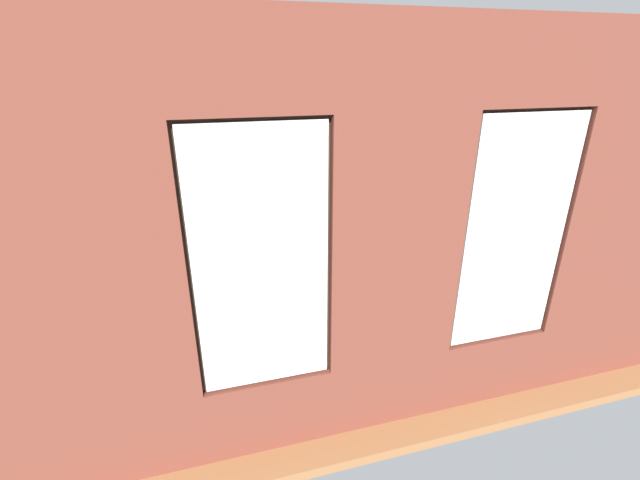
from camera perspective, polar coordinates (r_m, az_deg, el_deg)
The scene contains 20 objects.
ground_plane at distance 6.43m, azimuth -0.51°, elevation -7.57°, with size 7.29×5.72×0.10m, color #99663D.
brick_wall_with_windows at distance 3.54m, azimuth 10.12°, elevation -1.79°, with size 6.69×0.30×3.51m.
white_wall_right at distance 5.66m, azimuth -34.22°, elevation 4.07°, with size 0.10×4.72×3.51m, color silver.
couch_by_window at distance 4.73m, azimuth 4.00°, elevation -14.50°, with size 1.87×0.87×0.80m.
couch_left at distance 7.02m, azimuth 21.83°, elevation -3.07°, with size 1.00×1.79×0.80m.
coffee_table at distance 5.93m, azimuth -1.47°, elevation -5.72°, with size 1.54×0.83×0.41m.
cup_ceramic at distance 5.81m, azimuth -0.07°, elevation -5.34°, with size 0.08×0.08×0.09m, color #33567F.
candle_jar at distance 5.69m, azimuth -5.69°, elevation -5.97°, with size 0.08×0.08×0.11m, color #B7333D.
remote_silver at distance 5.90m, azimuth -1.48°, elevation -5.23°, with size 0.05×0.17×0.02m, color #B2B2B7.
remote_black at distance 6.13m, azimuth 2.02°, elevation -4.12°, with size 0.05×0.17×0.02m, color black.
remote_gray at distance 5.95m, azimuth -3.53°, elevation -5.01°, with size 0.05×0.17×0.02m, color #59595B.
media_console at distance 6.09m, azimuth -28.53°, elevation -9.36°, with size 1.29×0.42×0.47m, color black.
tv_flatscreen at distance 5.82m, azimuth -29.63°, elevation -4.19°, with size 1.14×0.20×0.75m.
papasan_chair at distance 7.78m, azimuth -4.60°, elevation 2.05°, with size 1.19×1.19×0.73m.
potted_plant_corner_far_left at distance 6.10m, azimuth 31.56°, elevation -7.16°, with size 0.73×0.65×1.36m.
potted_plant_corner_near_left at distance 8.73m, azimuth 14.16°, elevation 5.91°, with size 1.04×0.94×1.51m.
potted_plant_mid_room_small at distance 7.23m, azimuth 5.33°, elevation -0.57°, with size 0.24×0.24×0.53m.
potted_plant_foreground_right at distance 7.64m, azimuth -24.45°, elevation 2.88°, with size 0.86×0.87×1.37m.
potted_plant_between_couches at distance 5.18m, azimuth 18.61°, elevation -8.45°, with size 0.97×0.77×1.43m.
potted_plant_near_tv at distance 4.77m, azimuth -25.74°, elevation -9.97°, with size 0.84×0.84×1.22m.
Camera 1 is at (1.47, 5.36, 3.18)m, focal length 24.00 mm.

